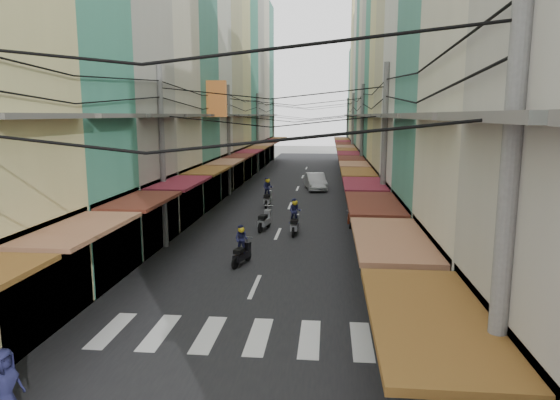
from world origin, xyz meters
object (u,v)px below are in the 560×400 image
Objects in this scene: bicycle at (428,262)px; white_car at (315,190)px; market_umbrella at (460,265)px; traffic_sign at (400,238)px.

white_car is at bearing 13.77° from bicycle.
traffic_sign reaches higher than market_umbrella.
bicycle is at bearing 66.13° from traffic_sign.
market_umbrella reaches higher than bicycle.
white_car reaches higher than bicycle.
white_car is 2.03× the size of market_umbrella.
bicycle is 0.52× the size of traffic_sign.
white_car is 27.47m from market_umbrella.
traffic_sign reaches higher than white_car.
white_car is 1.73× the size of traffic_sign.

